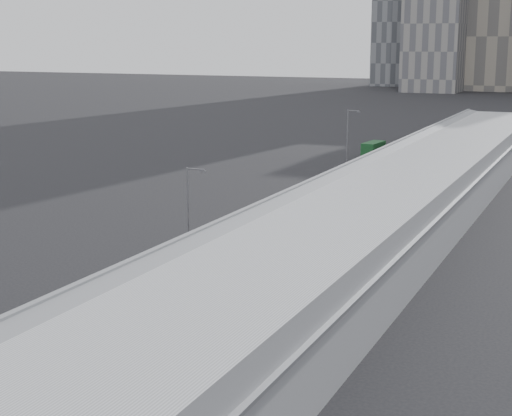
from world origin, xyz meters
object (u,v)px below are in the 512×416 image
Objects in this scene: shipping_container at (373,150)px; bus_6 at (378,172)px; bus_5 at (345,188)px; bus_10 at (450,131)px; street_lamp_near at (190,203)px; bus_2 at (183,278)px; bus_1 at (46,346)px; bus_3 at (243,241)px; bus_4 at (311,206)px; suv at (393,146)px; bus_7 at (403,158)px; bus_9 at (436,139)px; street_lamp_far at (348,136)px; bus_8 at (417,148)px.

bus_6 is at bearing -67.52° from shipping_container.
bus_5 is at bearing -91.89° from bus_6.
bus_10 is 100.28m from street_lamp_near.
bus_2 reaches higher than shipping_container.
bus_1 reaches higher than bus_3.
bus_4 is 50.85m from shipping_container.
bus_4 reaches higher than suv.
bus_9 reaches higher than bus_7.
street_lamp_near is (-5.47, -0.17, 3.15)m from bus_3.
bus_1 is at bearing -80.99° from suv.
bus_5 reaches higher than bus_10.
bus_10 is 2.21× the size of shipping_container.
bus_9 is at bearing 87.43° from bus_4.
bus_6 is at bearing -88.84° from bus_9.
bus_2 is 0.95× the size of bus_5.
bus_6 is 0.99× the size of bus_7.
bus_4 is 1.31× the size of street_lamp_far.
bus_1 is 0.96× the size of bus_5.
bus_9 is 18.05m from shipping_container.
bus_7 is 21.29m from suv.
suv is at bearing 93.92° from bus_2.
shipping_container is at bearing 94.15° from bus_3.
suv is (-6.53, 60.55, -0.80)m from bus_4.
bus_2 is at bearing -80.06° from suv.
bus_1 is at bearing -91.76° from bus_6.
street_lamp_near is 51.34m from street_lamp_far.
bus_4 is at bearing -87.07° from bus_8.
bus_6 is 1.61× the size of street_lamp_near.
suv is at bearing 101.66° from bus_5.
shipping_container is (-1.85, 68.19, -3.46)m from street_lamp_near.
bus_4 is 66.78m from bus_9.
street_lamp_near is at bearing -97.55° from bus_5.
bus_2 is 1.00× the size of bus_3.
bus_4 is at bearing -78.39° from suv.
street_lamp_near is 0.86× the size of street_lamp_far.
bus_7 is at bearing 45.22° from street_lamp_far.
bus_2 is at bearing -88.91° from bus_3.
bus_7 is 1.38× the size of street_lamp_far.
street_lamp_far is at bearing -105.53° from bus_8.
bus_3 reaches higher than bus_4.
bus_4 is 25.70m from bus_6.
street_lamp_near reaches higher than bus_5.
bus_10 is (-0.69, 56.51, 0.01)m from bus_6.
bus_2 is at bearing -94.18° from bus_7.
street_lamp_near is at bearing -87.43° from bus_10.
street_lamp_near is (-5.52, -84.66, 3.08)m from bus_9.
bus_10 is at bearing 91.62° from bus_9.
bus_5 reaches higher than bus_3.
bus_3 is 1.05× the size of bus_4.
street_lamp_near reaches higher than bus_4.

